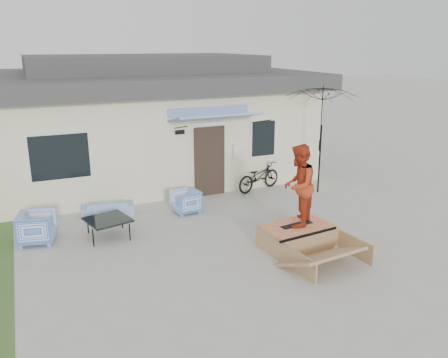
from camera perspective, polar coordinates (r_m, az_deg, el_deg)
name	(u,v)px	position (r m, az deg, el deg)	size (l,w,h in m)	color
ground	(245,261)	(9.99, 2.64, -10.07)	(90.00, 90.00, 0.00)	#A9A89E
house	(145,117)	(16.67, -9.67, 7.53)	(10.80, 8.49, 4.10)	beige
loveseat	(108,205)	(12.82, -14.14, -3.16)	(1.37, 0.40, 0.54)	blue
armchair_left	(37,226)	(11.55, -22.04, -5.38)	(0.78, 0.73, 0.80)	blue
armchair_right	(186,200)	(12.62, -4.75, -2.61)	(0.68, 0.63, 0.70)	blue
coffee_table	(108,228)	(11.40, -14.04, -5.84)	(0.93, 0.93, 0.46)	black
bicycle	(259,173)	(14.47, 4.30, 0.70)	(0.59, 1.70, 1.09)	black
patio_umbrella	(321,136)	(14.26, 11.84, 5.14)	(2.66, 2.55, 2.20)	black
skate_ramp	(298,237)	(10.65, 9.04, -7.01)	(1.53, 2.04, 0.51)	#9C784D
skateboard	(297,224)	(10.58, 8.93, -5.53)	(0.80, 0.20, 0.05)	black
skater	(299,184)	(10.27, 9.16, -0.64)	(0.90, 0.69, 1.84)	#AC341A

